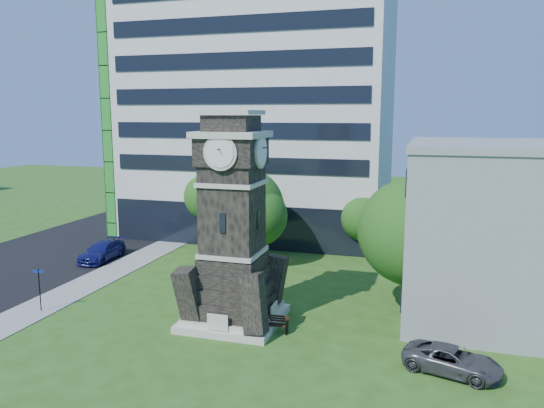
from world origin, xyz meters
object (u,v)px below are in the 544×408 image
(car_street_north, at_px, (102,251))
(car_east_lot, at_px, (452,360))
(street_sign, at_px, (39,285))
(park_bench, at_px, (272,323))
(clock_tower, at_px, (233,234))

(car_street_north, relative_size, car_east_lot, 1.14)
(car_street_north, distance_m, street_sign, 11.77)
(car_east_lot, bearing_deg, street_sign, 103.45)
(car_street_north, distance_m, park_bench, 20.48)
(car_east_lot, relative_size, park_bench, 2.44)
(street_sign, bearing_deg, car_street_north, 89.60)
(clock_tower, xyz_separation_m, car_street_north, (-15.27, 9.31, -4.53))
(clock_tower, relative_size, park_bench, 6.62)
(park_bench, bearing_deg, clock_tower, 160.94)
(park_bench, bearing_deg, car_east_lot, -15.32)
(clock_tower, height_order, car_east_lot, clock_tower)
(car_street_north, height_order, street_sign, street_sign)
(car_east_lot, bearing_deg, car_street_north, 81.66)
(clock_tower, relative_size, street_sign, 4.50)
(clock_tower, relative_size, car_east_lot, 2.72)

